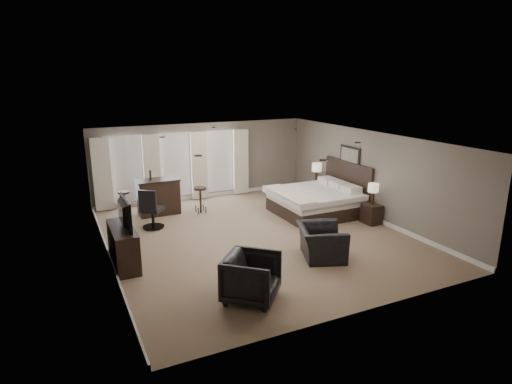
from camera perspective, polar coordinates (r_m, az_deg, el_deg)
name	(u,v)px	position (r m, az deg, el deg)	size (l,w,h in m)	color
room	(256,189)	(11.07, -0.04, 0.39)	(7.60, 8.60, 2.64)	#826A52
window_bay	(176,167)	(14.53, -10.65, 3.31)	(5.25, 0.20, 2.30)	silver
bed	(318,189)	(13.25, 8.29, 0.35)	(2.42, 2.31, 1.54)	silver
nightstand_near	(371,214)	(12.80, 15.14, -2.82)	(0.43, 0.52, 0.57)	black
nightstand_far	(316,191)	(15.02, 8.00, 0.17)	(0.41, 0.50, 0.55)	black
lamp_near	(373,194)	(12.64, 15.32, -0.27)	(0.30, 0.30, 0.62)	beige
lamp_far	(317,173)	(14.87, 8.09, 2.49)	(0.34, 0.34, 0.70)	beige
wall_art	(350,155)	(13.68, 12.37, 4.83)	(0.04, 0.96, 0.56)	slate
dresser	(123,246)	(10.09, -17.28, -6.94)	(0.50, 1.54, 0.89)	black
tv	(121,224)	(9.91, -17.51, -4.14)	(1.15, 0.66, 0.15)	black
armchair_near	(321,237)	(10.13, 8.69, -5.90)	(1.18, 0.76, 1.03)	black
armchair_far	(252,275)	(8.21, -0.59, -11.06)	(0.96, 0.90, 0.99)	black
bar_counter	(158,197)	(13.45, -12.88, -0.61)	(1.27, 0.66, 1.11)	black
bar_stool_left	(125,203)	(13.71, -17.12, -1.41)	(0.35, 0.35, 0.74)	black
bar_stool_right	(201,200)	(13.38, -7.41, -1.08)	(0.39, 0.39, 0.81)	black
desk_chair	(152,208)	(12.23, -13.66, -2.12)	(0.59, 0.59, 1.16)	black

